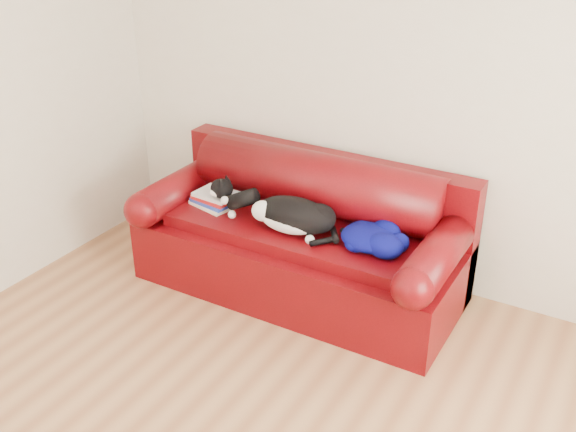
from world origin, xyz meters
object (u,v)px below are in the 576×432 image
at_px(book_stack, 215,199).
at_px(blanket, 373,237).
at_px(sofa_base, 299,257).
at_px(cat, 293,216).

height_order(book_stack, blanket, blanket).
relative_size(sofa_base, cat, 2.79).
relative_size(sofa_base, blanket, 4.61).
distance_m(sofa_base, book_stack, 0.69).
xyz_separation_m(cat, blanket, (0.51, 0.07, -0.04)).
xyz_separation_m(sofa_base, blanket, (0.53, -0.05, 0.32)).
relative_size(sofa_base, book_stack, 6.36).
height_order(cat, blanket, cat).
distance_m(book_stack, blanket, 1.14).
bearing_deg(book_stack, sofa_base, 6.15).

